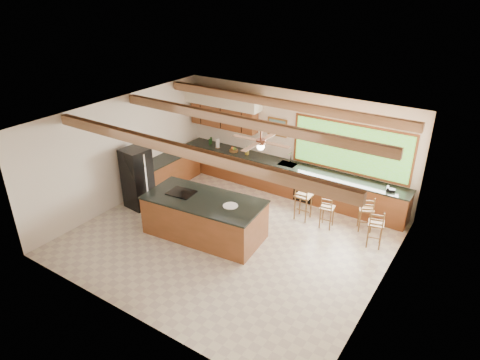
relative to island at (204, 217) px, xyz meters
The scene contains 9 objects.
ground 0.84m from the island, 21.14° to the left, with size 7.20×7.20×0.00m, color #B8A798.
room_shell 1.98m from the island, 63.22° to the left, with size 7.27×6.54×3.02m.
counter_run 2.77m from the island, 94.12° to the left, with size 7.12×3.10×1.22m.
island is the anchor object (origin of this frame).
refrigerator 2.46m from the island, behind, with size 0.73×0.71×1.70m.
bar_stool_a 2.61m from the island, 49.85° to the left, with size 0.41×0.41×1.13m.
bar_stool_b 3.08m from the island, 39.46° to the left, with size 0.37×0.37×0.94m.
bar_stool_c 4.01m from the island, 36.16° to the left, with size 0.47×0.47×0.99m.
bar_stool_d 4.07m from the island, 26.03° to the left, with size 0.44×0.44×1.01m.
Camera 1 is at (5.07, -7.31, 5.90)m, focal length 32.00 mm.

